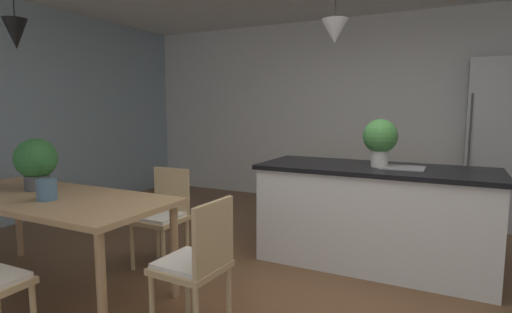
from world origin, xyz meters
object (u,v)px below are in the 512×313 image
object	(u,v)px
chair_kitchen_end	(197,262)
dining_table	(48,204)
refrigerator	(499,144)
vase_on_dining_table	(47,190)
chair_far_right	(163,214)
kitchen_island	(373,214)
potted_plant_on_table	(36,161)
potted_plant_on_island	(380,138)

from	to	relation	value
chair_kitchen_end	dining_table	bearing A→B (deg)	179.90
refrigerator	vase_on_dining_table	xyz separation A→B (m)	(-3.09, -3.64, -0.16)
chair_kitchen_end	chair_far_right	world-z (taller)	same
dining_table	vase_on_dining_table	bearing A→B (deg)	-35.01
chair_far_right	kitchen_island	world-z (taller)	kitchen_island
dining_table	refrigerator	xyz separation A→B (m)	(3.24, 3.54, 0.31)
dining_table	chair_far_right	distance (m)	0.94
refrigerator	potted_plant_on_table	bearing A→B (deg)	-135.54
potted_plant_on_table	dining_table	bearing A→B (deg)	-22.28
potted_plant_on_island	potted_plant_on_table	size ratio (longest dim) A/B	1.00
chair_far_right	refrigerator	distance (m)	3.94
dining_table	kitchen_island	size ratio (longest dim) A/B	0.99
potted_plant_on_table	vase_on_dining_table	world-z (taller)	potted_plant_on_table
potted_plant_on_table	kitchen_island	bearing A→B (deg)	32.89
potted_plant_on_table	chair_far_right	bearing A→B (deg)	43.93
chair_far_right	potted_plant_on_island	xyz separation A→B (m)	(1.72, 0.87, 0.68)
dining_table	potted_plant_on_table	distance (m)	0.41
potted_plant_on_island	vase_on_dining_table	xyz separation A→B (m)	(-2.03, -1.76, -0.32)
chair_kitchen_end	vase_on_dining_table	size ratio (longest dim) A/B	5.71
kitchen_island	potted_plant_on_island	bearing A→B (deg)	0.00
chair_far_right	vase_on_dining_table	bearing A→B (deg)	-109.16
chair_far_right	potted_plant_on_island	size ratio (longest dim) A/B	2.06
kitchen_island	vase_on_dining_table	world-z (taller)	kitchen_island
potted_plant_on_island	vase_on_dining_table	bearing A→B (deg)	-139.10
kitchen_island	potted_plant_on_island	size ratio (longest dim) A/B	4.82
refrigerator	potted_plant_on_island	size ratio (longest dim) A/B	4.68
chair_kitchen_end	refrigerator	xyz separation A→B (m)	(1.85, 3.54, 0.52)
kitchen_island	potted_plant_on_island	xyz separation A→B (m)	(0.03, 0.00, 0.69)
chair_kitchen_end	vase_on_dining_table	bearing A→B (deg)	-175.46
chair_kitchen_end	kitchen_island	distance (m)	1.83
kitchen_island	refrigerator	world-z (taller)	refrigerator
chair_far_right	vase_on_dining_table	distance (m)	1.01
dining_table	kitchen_island	bearing A→B (deg)	37.77
chair_kitchen_end	potted_plant_on_table	world-z (taller)	potted_plant_on_table
chair_far_right	potted_plant_on_table	bearing A→B (deg)	-136.07
chair_far_right	potted_plant_on_table	distance (m)	1.12
chair_kitchen_end	refrigerator	distance (m)	4.03
chair_kitchen_end	vase_on_dining_table	xyz separation A→B (m)	(-1.24, -0.10, 0.36)
chair_kitchen_end	refrigerator	world-z (taller)	refrigerator
potted_plant_on_island	vase_on_dining_table	size ratio (longest dim) A/B	2.78
chair_kitchen_end	potted_plant_on_island	distance (m)	1.96
dining_table	vase_on_dining_table	xyz separation A→B (m)	(0.14, -0.10, 0.14)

